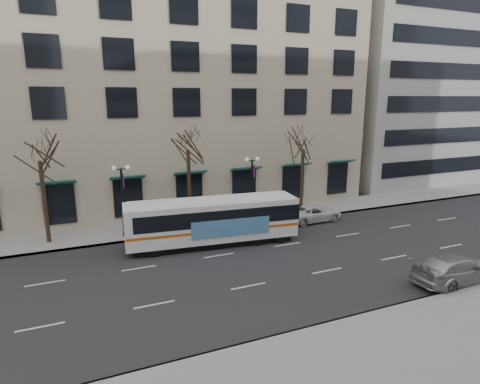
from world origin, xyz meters
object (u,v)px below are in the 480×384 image
lamp_post_left (123,197)px  white_pickup (314,213)px  lamp_post_right (252,185)px  tree_far_left (38,146)px  silver_car (456,269)px  tree_far_mid (188,137)px  city_bus (214,220)px  tree_far_right (304,138)px

lamp_post_left → white_pickup: 14.92m
lamp_post_right → white_pickup: lamp_post_right is taller
tree_far_left → silver_car: 26.12m
tree_far_mid → silver_car: tree_far_mid is taller
tree_far_left → city_bus: (10.40, -4.42, -4.98)m
tree_far_right → city_bus: (-9.60, -4.42, -4.71)m
white_pickup → lamp_post_left: bearing=80.3°
lamp_post_left → city_bus: (5.39, -3.82, -1.23)m
city_bus → lamp_post_left: bearing=150.6°
tree_far_left → tree_far_mid: tree_far_mid is taller
white_pickup → tree_far_right: bearing=-10.3°
tree_far_mid → tree_far_left: bearing=-180.0°
white_pickup → silver_car: bearing=-177.7°
lamp_post_left → tree_far_right: bearing=2.3°
tree_far_mid → lamp_post_left: (-4.99, -0.60, -3.96)m
tree_far_left → lamp_post_right: 15.48m
tree_far_left → tree_far_mid: 10.00m
lamp_post_right → silver_car: 15.58m
tree_far_left → white_pickup: (19.62, -2.60, -6.05)m
lamp_post_left → city_bus: size_ratio=0.44×
tree_far_mid → lamp_post_left: 6.40m
lamp_post_right → silver_car: bearing=-69.0°
tree_far_left → silver_car: size_ratio=1.59×
lamp_post_left → white_pickup: bearing=-7.8°
lamp_post_left → lamp_post_right: same height
city_bus → silver_car: (10.14, -10.58, -0.96)m
tree_far_left → lamp_post_right: tree_far_left is taller
tree_far_left → white_pickup: size_ratio=1.79×
lamp_post_right → lamp_post_left: bearing=180.0°
silver_car → white_pickup: size_ratio=1.13×
tree_far_mid → lamp_post_right: (5.01, -0.60, -3.96)m
tree_far_mid → tree_far_right: bearing=-0.0°
lamp_post_left → lamp_post_right: (10.00, 0.00, 0.00)m
tree_far_mid → city_bus: size_ratio=0.73×
lamp_post_right → tree_far_right: bearing=6.9°
tree_far_right → white_pickup: 6.35m
lamp_post_left → city_bus: lamp_post_left is taller
silver_car → lamp_post_left: bearing=46.7°
tree_far_mid → lamp_post_left: size_ratio=1.64×
city_bus → silver_car: city_bus is taller
tree_far_left → city_bus: bearing=-23.0°
lamp_post_left → city_bus: bearing=-35.3°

